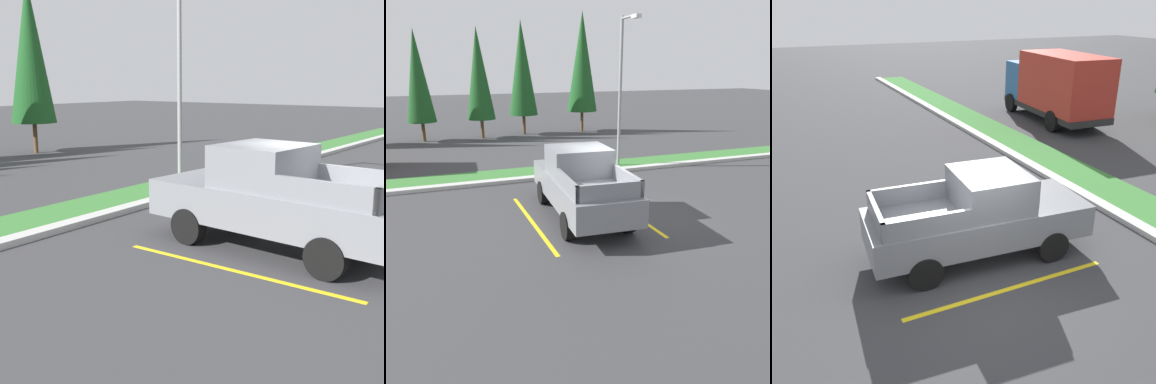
# 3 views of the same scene
# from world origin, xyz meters

# --- Properties ---
(ground_plane) EXTENTS (120.00, 120.00, 0.00)m
(ground_plane) POSITION_xyz_m (0.00, 0.00, 0.00)
(ground_plane) COLOR #38383A
(parking_line_near) EXTENTS (0.12, 4.80, 0.01)m
(parking_line_near) POSITION_xyz_m (-2.54, 0.45, 0.00)
(parking_line_near) COLOR yellow
(parking_line_near) RESTS_ON ground
(parking_line_far) EXTENTS (0.12, 4.80, 0.01)m
(parking_line_far) POSITION_xyz_m (0.56, 0.45, 0.00)
(parking_line_far) COLOR yellow
(parking_line_far) RESTS_ON ground
(curb_strip) EXTENTS (56.00, 0.40, 0.15)m
(curb_strip) POSITION_xyz_m (0.00, 5.00, 0.07)
(curb_strip) COLOR #B2B2AD
(curb_strip) RESTS_ON ground
(pickup_truck_main) EXTENTS (2.27, 5.35, 2.10)m
(pickup_truck_main) POSITION_xyz_m (-0.99, 0.50, 1.04)
(pickup_truck_main) COLOR black
(pickup_truck_main) RESTS_ON ground
(cargo_truck_distant) EXTENTS (6.96, 2.96, 3.40)m
(cargo_truck_distant) POSITION_xyz_m (-10.83, 9.81, 1.85)
(cargo_truck_distant) COLOR black
(cargo_truck_distant) RESTS_ON ground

